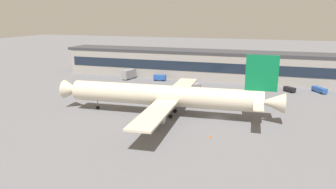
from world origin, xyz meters
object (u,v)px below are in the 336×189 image
at_px(follow_me_car, 289,89).
at_px(crew_van, 160,77).
at_px(pushback_tractor, 195,86).
at_px(traffic_cone_1, 211,136).
at_px(airliner, 167,96).
at_px(traffic_cone_0, 134,130).
at_px(belt_loader, 320,90).
at_px(baggage_tug, 267,87).
at_px(catering_truck, 129,74).

bearing_deg(follow_me_car, crew_van, 175.08).
bearing_deg(pushback_tractor, traffic_cone_1, -72.28).
distance_m(airliner, crew_van, 48.63).
xyz_separation_m(crew_van, traffic_cone_0, (14.82, -60.25, -1.08)).
bearing_deg(traffic_cone_0, pushback_tractor, 86.76).
bearing_deg(crew_van, traffic_cone_1, -60.25).
relative_size(belt_loader, baggage_tug, 1.69).
bearing_deg(crew_van, airliner, -68.14).
bearing_deg(traffic_cone_0, baggage_tug, 62.37).
relative_size(catering_truck, pushback_tractor, 1.39).
distance_m(follow_me_car, baggage_tug, 7.89).
distance_m(catering_truck, pushback_tractor, 33.12).
xyz_separation_m(airliner, follow_me_car, (34.35, 40.45, -4.58)).
bearing_deg(pushback_tractor, catering_truck, 164.92).
distance_m(airliner, catering_truck, 54.83).
xyz_separation_m(belt_loader, traffic_cone_0, (-48.06, -58.03, -0.78)).
relative_size(baggage_tug, traffic_cone_1, 5.15).
bearing_deg(airliner, baggage_tug, 57.45).
bearing_deg(follow_me_car, belt_loader, 12.31).
xyz_separation_m(airliner, catering_truck, (-32.31, 44.18, -3.38)).
relative_size(traffic_cone_0, traffic_cone_1, 1.00).
height_order(baggage_tug, traffic_cone_0, baggage_tug).
height_order(traffic_cone_0, traffic_cone_1, same).
bearing_deg(crew_van, baggage_tug, -4.31).
distance_m(belt_loader, traffic_cone_0, 75.35).
bearing_deg(belt_loader, follow_me_car, -167.69).
height_order(airliner, crew_van, airliner).
bearing_deg(pushback_tractor, baggage_tug, 12.64).
xyz_separation_m(airliner, pushback_tractor, (-0.35, 35.57, -4.62)).
bearing_deg(traffic_cone_0, belt_loader, 50.37).
bearing_deg(pushback_tractor, follow_me_car, 8.01).
bearing_deg(traffic_cone_0, follow_me_car, 56.01).
bearing_deg(belt_loader, pushback_tractor, -170.98).
relative_size(crew_van, traffic_cone_1, 7.21).
height_order(catering_truck, traffic_cone_0, catering_truck).
bearing_deg(traffic_cone_1, pushback_tractor, 107.72).
distance_m(airliner, baggage_tug, 49.56).
relative_size(airliner, baggage_tug, 16.63).
bearing_deg(belt_loader, airliner, -136.37).
height_order(crew_van, traffic_cone_1, crew_van).
bearing_deg(traffic_cone_1, airliner, 138.91).
bearing_deg(airliner, follow_me_car, 49.66).
bearing_deg(catering_truck, baggage_tug, -2.51).
bearing_deg(airliner, catering_truck, 126.18).
xyz_separation_m(airliner, belt_loader, (44.84, 42.74, -4.52)).
bearing_deg(follow_me_car, airliner, -130.34).
relative_size(follow_me_car, traffic_cone_0, 5.96).
xyz_separation_m(follow_me_car, crew_van, (-52.40, 4.51, 0.37)).
relative_size(airliner, catering_truck, 8.45).
height_order(pushback_tractor, baggage_tug, baggage_tug).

